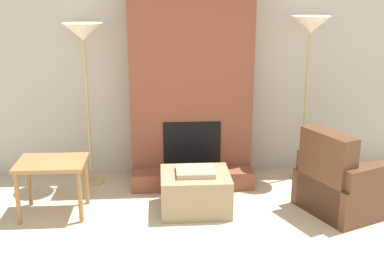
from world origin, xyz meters
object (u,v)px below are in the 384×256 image
at_px(floor_lamp_right, 310,34).
at_px(ottoman, 195,191).
at_px(side_table, 52,169).
at_px(floor_lamp_left, 84,41).
at_px(armchair, 343,185).

bearing_deg(floor_lamp_right, ottoman, -148.83).
distance_m(side_table, floor_lamp_left, 1.45).
relative_size(armchair, side_table, 1.57).
height_order(floor_lamp_left, floor_lamp_right, floor_lamp_right).
distance_m(armchair, side_table, 2.94).
relative_size(ottoman, armchair, 0.67).
distance_m(ottoman, floor_lamp_left, 2.03).
bearing_deg(floor_lamp_left, floor_lamp_right, 0.00).
bearing_deg(floor_lamp_right, floor_lamp_left, 180.00).
relative_size(floor_lamp_left, floor_lamp_right, 0.97).
xyz_separation_m(ottoman, armchair, (1.50, -0.12, 0.07)).
relative_size(ottoman, floor_lamp_right, 0.37).
height_order(armchair, floor_lamp_left, floor_lamp_left).
distance_m(side_table, floor_lamp_right, 3.15).
bearing_deg(side_table, ottoman, -0.49).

